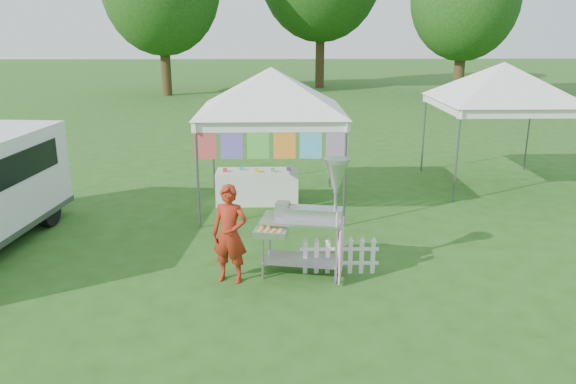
{
  "coord_description": "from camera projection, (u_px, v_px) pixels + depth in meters",
  "views": [
    {
      "loc": [
        0.05,
        -8.37,
        3.83
      ],
      "look_at": [
        0.28,
        0.78,
        1.1
      ],
      "focal_mm": 35.0,
      "sensor_mm": 36.0,
      "label": 1
    }
  ],
  "objects": [
    {
      "name": "donut_cart",
      "position": [
        315.0,
        208.0,
        8.63
      ],
      "size": [
        1.5,
        0.93,
        1.91
      ],
      "rotation": [
        0.0,
        0.0,
        -0.19
      ],
      "color": "gray",
      "rests_on": "ground"
    },
    {
      "name": "display_table",
      "position": [
        257.0,
        187.0,
        12.51
      ],
      "size": [
        1.8,
        0.7,
        0.74
      ],
      "primitive_type": "cube",
      "color": "white",
      "rests_on": "ground"
    },
    {
      "name": "canopy_main",
      "position": [
        271.0,
        68.0,
        11.61
      ],
      "size": [
        4.24,
        4.24,
        3.45
      ],
      "color": "#59595E",
      "rests_on": "ground"
    },
    {
      "name": "canopy_right",
      "position": [
        505.0,
        62.0,
        13.18
      ],
      "size": [
        4.24,
        4.24,
        3.45
      ],
      "color": "#59595E",
      "rests_on": "ground"
    },
    {
      "name": "vendor",
      "position": [
        230.0,
        234.0,
        8.55
      ],
      "size": [
        0.64,
        0.5,
        1.54
      ],
      "primitive_type": "imported",
      "rotation": [
        0.0,
        0.0,
        -0.27
      ],
      "color": "maroon",
      "rests_on": "ground"
    },
    {
      "name": "ground",
      "position": [
        272.0,
        271.0,
        9.11
      ],
      "size": [
        120.0,
        120.0,
        0.0
      ],
      "primitive_type": "plane",
      "color": "#294C15",
      "rests_on": "ground"
    },
    {
      "name": "picket_fence",
      "position": [
        339.0,
        257.0,
        8.94
      ],
      "size": [
        1.26,
        0.06,
        0.56
      ],
      "rotation": [
        0.0,
        0.0,
        -0.03
      ],
      "color": "silver",
      "rests_on": "ground"
    }
  ]
}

